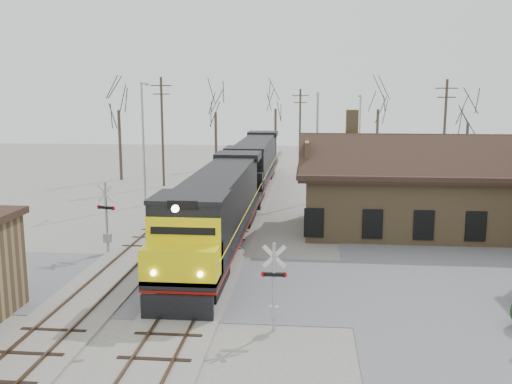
# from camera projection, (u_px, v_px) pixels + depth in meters

# --- Properties ---
(ground) EXTENTS (140.00, 140.00, 0.00)m
(ground) POSITION_uv_depth(u_px,v_px,m) (199.00, 284.00, 27.36)
(ground) COLOR #9F998F
(ground) RESTS_ON ground
(road) EXTENTS (60.00, 9.00, 0.03)m
(road) POSITION_uv_depth(u_px,v_px,m) (199.00, 284.00, 27.35)
(road) COLOR slate
(road) RESTS_ON ground
(track_main) EXTENTS (3.40, 90.00, 0.24)m
(track_main) POSITION_uv_depth(u_px,v_px,m) (238.00, 216.00, 42.04)
(track_main) COLOR #9F998F
(track_main) RESTS_ON ground
(track_siding) EXTENTS (3.40, 90.00, 0.24)m
(track_siding) POSITION_uv_depth(u_px,v_px,m) (178.00, 214.00, 42.47)
(track_siding) COLOR #9F998F
(track_siding) RESTS_ON ground
(depot) EXTENTS (15.20, 9.31, 7.90)m
(depot) POSITION_uv_depth(u_px,v_px,m) (413.00, 195.00, 37.57)
(depot) COLOR olive
(depot) RESTS_ON ground
(locomotive_lead) EXTENTS (3.18, 21.29, 4.73)m
(locomotive_lead) POSITION_uv_depth(u_px,v_px,m) (217.00, 210.00, 32.28)
(locomotive_lead) COLOR black
(locomotive_lead) RESTS_ON ground
(locomotive_trailing) EXTENTS (3.18, 21.29, 4.48)m
(locomotive_trailing) POSITION_uv_depth(u_px,v_px,m) (254.00, 163.00, 53.41)
(locomotive_trailing) COLOR black
(locomotive_trailing) RESTS_ON ground
(crossbuck_near) EXTENTS (1.00, 0.26, 3.52)m
(crossbuck_near) POSITION_uv_depth(u_px,v_px,m) (274.00, 289.00, 21.76)
(crossbuck_near) COLOR #A5A8AD
(crossbuck_near) RESTS_ON ground
(crossbuck_far) EXTENTS (1.15, 0.41, 4.13)m
(crossbuck_far) POSITION_uv_depth(u_px,v_px,m) (107.00, 221.00, 32.19)
(crossbuck_far) COLOR #A5A8AD
(crossbuck_far) RESTS_ON ground
(streetlight_a) EXTENTS (0.25, 2.04, 9.83)m
(streetlight_a) POSITION_uv_depth(u_px,v_px,m) (144.00, 138.00, 45.34)
(streetlight_a) COLOR #A5A8AD
(streetlight_a) RESTS_ON ground
(streetlight_b) EXTENTS (0.25, 2.04, 9.04)m
(streetlight_b) POSITION_uv_depth(u_px,v_px,m) (317.00, 141.00, 47.09)
(streetlight_b) COLOR #A5A8AD
(streetlight_b) RESTS_ON ground
(streetlight_c) EXTENTS (0.25, 2.04, 8.74)m
(streetlight_c) POSITION_uv_depth(u_px,v_px,m) (359.00, 131.00, 61.21)
(streetlight_c) COLOR #A5A8AD
(streetlight_c) RESTS_ON ground
(utility_pole_a) EXTENTS (2.00, 0.24, 10.44)m
(utility_pole_a) POSITION_uv_depth(u_px,v_px,m) (162.00, 130.00, 54.62)
(utility_pole_a) COLOR #382D23
(utility_pole_a) RESTS_ON ground
(utility_pole_b) EXTENTS (2.00, 0.24, 9.37)m
(utility_pole_b) POSITION_uv_depth(u_px,v_px,m) (300.00, 127.00, 68.22)
(utility_pole_b) COLOR #382D23
(utility_pole_b) RESTS_ON ground
(utility_pole_c) EXTENTS (2.00, 0.24, 10.18)m
(utility_pole_c) POSITION_uv_depth(u_px,v_px,m) (444.00, 134.00, 51.44)
(utility_pole_c) COLOR #382D23
(utility_pole_c) RESTS_ON ground
(tree_a) EXTENTS (4.80, 4.80, 11.76)m
(tree_a) POSITION_uv_depth(u_px,v_px,m) (118.00, 98.00, 57.97)
(tree_a) COLOR #382D23
(tree_a) RESTS_ON ground
(tree_b) EXTENTS (4.43, 4.43, 10.85)m
(tree_b) POSITION_uv_depth(u_px,v_px,m) (215.00, 103.00, 66.43)
(tree_b) COLOR #382D23
(tree_b) RESTS_ON ground
(tree_c) EXTENTS (4.55, 4.55, 11.14)m
(tree_c) POSITION_uv_depth(u_px,v_px,m) (276.00, 100.00, 74.30)
(tree_c) COLOR #382D23
(tree_c) RESTS_ON ground
(tree_d) EXTENTS (4.64, 4.64, 11.37)m
(tree_d) POSITION_uv_depth(u_px,v_px,m) (378.00, 100.00, 67.86)
(tree_d) COLOR #382D23
(tree_d) RESTS_ON ground
(tree_e) EXTENTS (3.85, 3.85, 9.44)m
(tree_e) POSITION_uv_depth(u_px,v_px,m) (469.00, 114.00, 60.88)
(tree_e) COLOR #382D23
(tree_e) RESTS_ON ground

